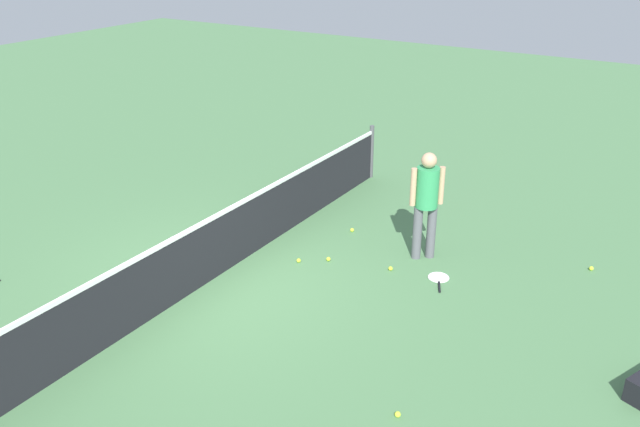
{
  "coord_description": "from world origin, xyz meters",
  "views": [
    {
      "loc": [
        -6.5,
        -5.86,
        4.85
      ],
      "look_at": [
        1.15,
        -1.16,
        0.9
      ],
      "focal_mm": 38.06,
      "sensor_mm": 36.0,
      "label": 1
    }
  ],
  "objects_px": {
    "player_near_side": "(427,197)",
    "tennis_ball_baseline": "(328,259)",
    "tennis_ball_stray_left": "(299,260)",
    "tennis_ball_stray_right": "(391,268)",
    "tennis_ball_midcourt": "(352,230)",
    "tennis_racket_near_player": "(439,278)",
    "tennis_ball_by_net": "(591,268)",
    "tennis_ball_near_player": "(398,414)"
  },
  "relations": [
    {
      "from": "player_near_side",
      "to": "tennis_ball_stray_left",
      "type": "distance_m",
      "value": 2.16
    },
    {
      "from": "tennis_ball_by_net",
      "to": "player_near_side",
      "type": "bearing_deg",
      "value": 111.6
    },
    {
      "from": "tennis_ball_near_player",
      "to": "tennis_ball_by_net",
      "type": "bearing_deg",
      "value": -13.44
    },
    {
      "from": "tennis_ball_stray_right",
      "to": "tennis_racket_near_player",
      "type": "bearing_deg",
      "value": -79.82
    },
    {
      "from": "tennis_racket_near_player",
      "to": "tennis_ball_by_net",
      "type": "distance_m",
      "value": 2.34
    },
    {
      "from": "player_near_side",
      "to": "tennis_ball_baseline",
      "type": "relative_size",
      "value": 25.76
    },
    {
      "from": "tennis_ball_baseline",
      "to": "tennis_ball_stray_right",
      "type": "xyz_separation_m",
      "value": [
        0.23,
        -0.95,
        0.0
      ]
    },
    {
      "from": "tennis_ball_baseline",
      "to": "tennis_ball_stray_right",
      "type": "bearing_deg",
      "value": -76.59
    },
    {
      "from": "player_near_side",
      "to": "tennis_ball_stray_right",
      "type": "bearing_deg",
      "value": 160.39
    },
    {
      "from": "tennis_racket_near_player",
      "to": "tennis_ball_baseline",
      "type": "distance_m",
      "value": 1.7
    },
    {
      "from": "player_near_side",
      "to": "tennis_ball_midcourt",
      "type": "bearing_deg",
      "value": 80.58
    },
    {
      "from": "tennis_ball_by_net",
      "to": "tennis_ball_baseline",
      "type": "bearing_deg",
      "value": 117.18
    },
    {
      "from": "player_near_side",
      "to": "tennis_ball_by_net",
      "type": "distance_m",
      "value": 2.68
    },
    {
      "from": "player_near_side",
      "to": "tennis_racket_near_player",
      "type": "height_order",
      "value": "player_near_side"
    },
    {
      "from": "tennis_ball_midcourt",
      "to": "tennis_ball_stray_left",
      "type": "distance_m",
      "value": 1.39
    },
    {
      "from": "player_near_side",
      "to": "tennis_ball_midcourt",
      "type": "distance_m",
      "value": 1.7
    },
    {
      "from": "tennis_racket_near_player",
      "to": "tennis_ball_baseline",
      "type": "height_order",
      "value": "tennis_ball_baseline"
    },
    {
      "from": "player_near_side",
      "to": "tennis_ball_midcourt",
      "type": "relative_size",
      "value": 25.76
    },
    {
      "from": "player_near_side",
      "to": "tennis_ball_near_player",
      "type": "bearing_deg",
      "value": -160.35
    },
    {
      "from": "tennis_ball_near_player",
      "to": "tennis_ball_baseline",
      "type": "height_order",
      "value": "same"
    },
    {
      "from": "tennis_racket_near_player",
      "to": "tennis_ball_stray_left",
      "type": "bearing_deg",
      "value": 107.36
    },
    {
      "from": "tennis_ball_stray_left",
      "to": "tennis_ball_by_net",
      "type": "bearing_deg",
      "value": -61.75
    },
    {
      "from": "tennis_ball_stray_right",
      "to": "tennis_ball_baseline",
      "type": "bearing_deg",
      "value": 103.41
    },
    {
      "from": "tennis_ball_stray_right",
      "to": "tennis_ball_by_net",
      "type": "bearing_deg",
      "value": -58.39
    },
    {
      "from": "tennis_ball_by_net",
      "to": "tennis_ball_near_player",
      "type": "bearing_deg",
      "value": 166.56
    },
    {
      "from": "tennis_ball_stray_left",
      "to": "tennis_ball_stray_right",
      "type": "height_order",
      "value": "same"
    },
    {
      "from": "tennis_ball_baseline",
      "to": "tennis_ball_stray_right",
      "type": "distance_m",
      "value": 0.97
    },
    {
      "from": "tennis_racket_near_player",
      "to": "tennis_ball_stray_right",
      "type": "bearing_deg",
      "value": 100.18
    },
    {
      "from": "player_near_side",
      "to": "tennis_ball_baseline",
      "type": "height_order",
      "value": "player_near_side"
    },
    {
      "from": "tennis_ball_baseline",
      "to": "tennis_ball_stray_right",
      "type": "relative_size",
      "value": 1.0
    },
    {
      "from": "tennis_ball_midcourt",
      "to": "tennis_ball_stray_right",
      "type": "relative_size",
      "value": 1.0
    },
    {
      "from": "player_near_side",
      "to": "tennis_ball_near_player",
      "type": "relative_size",
      "value": 25.76
    },
    {
      "from": "tennis_ball_near_player",
      "to": "tennis_ball_stray_left",
      "type": "height_order",
      "value": "same"
    },
    {
      "from": "tennis_racket_near_player",
      "to": "tennis_ball_stray_right",
      "type": "relative_size",
      "value": 9.11
    },
    {
      "from": "tennis_racket_near_player",
      "to": "tennis_ball_near_player",
      "type": "height_order",
      "value": "tennis_ball_near_player"
    },
    {
      "from": "tennis_ball_stray_right",
      "to": "tennis_ball_stray_left",
      "type": "bearing_deg",
      "value": 111.07
    },
    {
      "from": "player_near_side",
      "to": "tennis_racket_near_player",
      "type": "distance_m",
      "value": 1.22
    },
    {
      "from": "tennis_ball_near_player",
      "to": "tennis_ball_midcourt",
      "type": "bearing_deg",
      "value": 35.09
    },
    {
      "from": "tennis_racket_near_player",
      "to": "tennis_ball_midcourt",
      "type": "xyz_separation_m",
      "value": [
        0.75,
        1.86,
        0.02
      ]
    },
    {
      "from": "tennis_racket_near_player",
      "to": "tennis_ball_stray_left",
      "type": "xyz_separation_m",
      "value": [
        -0.63,
        2.02,
        0.02
      ]
    },
    {
      "from": "tennis_ball_by_net",
      "to": "tennis_ball_midcourt",
      "type": "relative_size",
      "value": 1.0
    },
    {
      "from": "tennis_ball_midcourt",
      "to": "tennis_ball_stray_left",
      "type": "relative_size",
      "value": 1.0
    }
  ]
}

